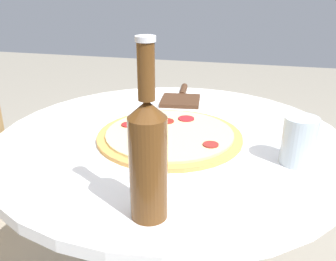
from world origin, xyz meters
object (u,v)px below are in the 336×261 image
pizza_paddle (181,98)px  pizza (168,135)px  drinking_glass (299,141)px  beer_bottle (148,155)px

pizza_paddle → pizza: bearing=178.9°
pizza → pizza_paddle: bearing=5.2°
pizza_paddle → drinking_glass: (-0.37, -0.33, 0.05)m
pizza → drinking_glass: drinking_glass is taller
beer_bottle → pizza_paddle: bearing=6.5°
pizza_paddle → drinking_glass: drinking_glass is taller
beer_bottle → drinking_glass: beer_bottle is taller
beer_bottle → pizza: bearing=7.7°
pizza_paddle → drinking_glass: 0.50m
beer_bottle → pizza_paddle: 0.64m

